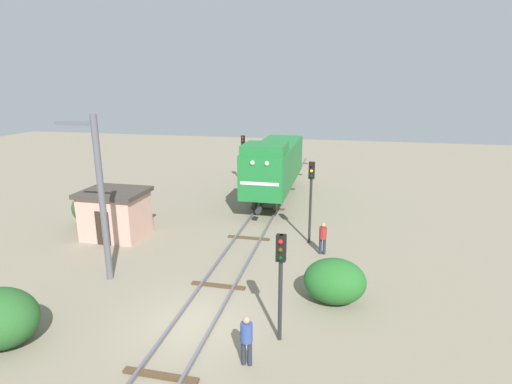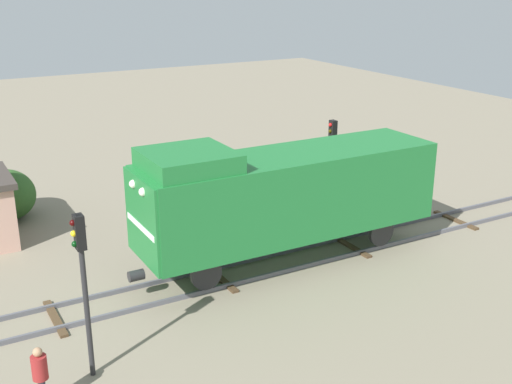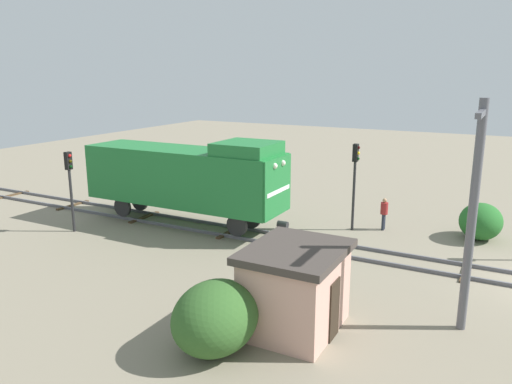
% 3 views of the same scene
% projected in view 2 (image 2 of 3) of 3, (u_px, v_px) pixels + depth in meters
% --- Properties ---
extents(locomotive, '(2.90, 11.60, 4.60)m').
position_uv_depth(locomotive, '(285.00, 192.00, 22.70)').
color(locomotive, '#1E7233').
rests_on(locomotive, railway_track).
extents(traffic_signal_mid, '(0.32, 0.34, 4.54)m').
position_uv_depth(traffic_signal_mid, '(82.00, 267.00, 16.04)').
color(traffic_signal_mid, '#262628').
rests_on(traffic_signal_mid, ground).
extents(traffic_signal_far, '(0.32, 0.34, 4.17)m').
position_uv_depth(traffic_signal_far, '(332.00, 149.00, 27.78)').
color(traffic_signal_far, '#262628').
rests_on(traffic_signal_far, ground).
extents(worker_by_signal, '(0.38, 0.38, 1.70)m').
position_uv_depth(worker_by_signal, '(40.00, 373.00, 15.41)').
color(worker_by_signal, '#262B38').
rests_on(worker_by_signal, ground).
extents(bush_far, '(2.94, 2.41, 2.14)m').
position_uv_depth(bush_far, '(7.00, 195.00, 27.65)').
color(bush_far, '#315B26').
rests_on(bush_far, ground).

